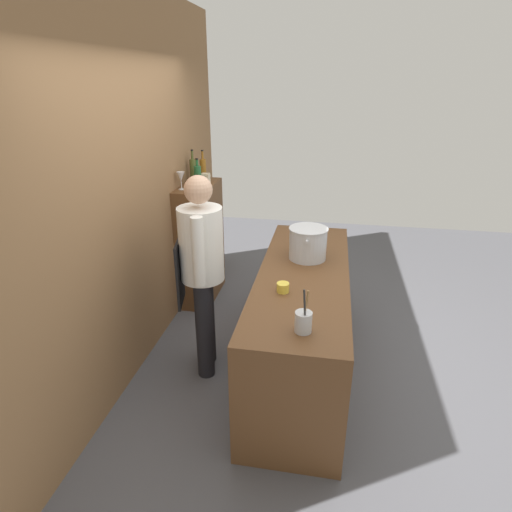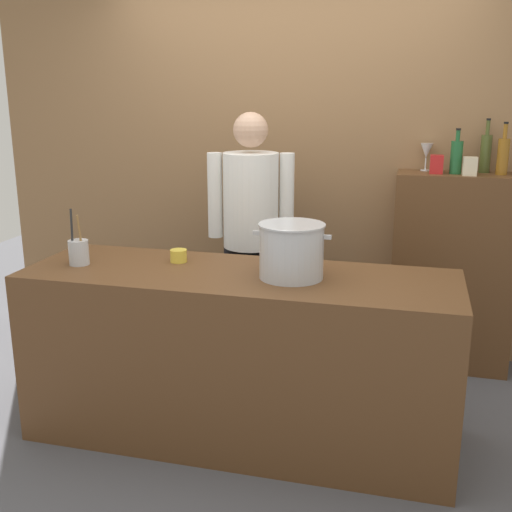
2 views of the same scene
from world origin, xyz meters
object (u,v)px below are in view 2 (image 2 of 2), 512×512
object	(u,v)px
wine_bottle_amber	(503,155)
wine_bottle_olive	(486,152)
utensil_crock	(79,252)
spice_tin_cream	(470,166)
wine_glass_short	(426,151)
chef	(251,226)
stockpot_large	(292,251)
butter_jar	(179,256)
wine_bottle_green	(456,156)
spice_tin_red	(437,164)

from	to	relation	value
wine_bottle_amber	wine_bottle_olive	bearing A→B (deg)	138.60
utensil_crock	spice_tin_cream	distance (m)	2.34
wine_bottle_amber	wine_glass_short	size ratio (longest dim) A/B	1.82
chef	stockpot_large	size ratio (longest dim) A/B	4.34
wine_bottle_olive	wine_bottle_amber	size ratio (longest dim) A/B	1.05
chef	wine_bottle_amber	size ratio (longest dim) A/B	5.23
butter_jar	wine_bottle_green	world-z (taller)	wine_bottle_green
utensil_crock	wine_glass_short	bearing A→B (deg)	37.81
butter_jar	utensil_crock	bearing A→B (deg)	-159.69
wine_glass_short	stockpot_large	bearing A→B (deg)	-115.25
wine_bottle_amber	spice_tin_cream	distance (m)	0.22
wine_bottle_olive	wine_bottle_amber	world-z (taller)	wine_bottle_olive
chef	wine_bottle_green	xyz separation A→B (m)	(1.21, 0.39, 0.43)
stockpot_large	utensil_crock	xyz separation A→B (m)	(-1.12, -0.05, -0.06)
chef	utensil_crock	distance (m)	1.10
wine_bottle_amber	spice_tin_red	bearing A→B (deg)	-174.08
wine_bottle_green	spice_tin_red	world-z (taller)	wine_bottle_green
butter_jar	wine_bottle_olive	world-z (taller)	wine_bottle_olive
wine_glass_short	wine_bottle_green	bearing A→B (deg)	-32.54
chef	spice_tin_red	bearing A→B (deg)	-173.31
stockpot_large	spice_tin_red	world-z (taller)	spice_tin_red
stockpot_large	wine_glass_short	bearing A→B (deg)	64.75
wine_bottle_green	spice_tin_red	distance (m)	0.13
wine_bottle_amber	spice_tin_red	world-z (taller)	wine_bottle_amber
wine_glass_short	wine_bottle_olive	bearing A→B (deg)	-1.29
stockpot_large	butter_jar	bearing A→B (deg)	168.44
chef	spice_tin_red	world-z (taller)	chef
chef	spice_tin_red	size ratio (longest dim) A/B	14.60
utensil_crock	stockpot_large	bearing A→B (deg)	2.52
wine_bottle_olive	wine_glass_short	bearing A→B (deg)	178.71
utensil_crock	spice_tin_cream	size ratio (longest dim) A/B	2.65
spice_tin_cream	wine_bottle_amber	bearing A→B (deg)	23.10
butter_jar	stockpot_large	bearing A→B (deg)	-11.56
butter_jar	spice_tin_red	world-z (taller)	spice_tin_red
chef	butter_jar	bearing A→B (deg)	59.53
chef	wine_glass_short	bearing A→B (deg)	-166.09
wine_glass_short	spice_tin_red	xyz separation A→B (m)	(0.06, -0.13, -0.07)
stockpot_large	spice_tin_cream	world-z (taller)	spice_tin_cream
chef	wine_bottle_olive	xyz separation A→B (m)	(1.38, 0.49, 0.44)
utensil_crock	spice_tin_red	size ratio (longest dim) A/B	2.60
stockpot_large	butter_jar	xyz separation A→B (m)	(-0.64, 0.13, -0.10)
wine_bottle_olive	utensil_crock	bearing A→B (deg)	-147.39
wine_glass_short	spice_tin_cream	world-z (taller)	wine_glass_short
butter_jar	wine_bottle_green	bearing A→B (deg)	36.40
wine_bottle_olive	spice_tin_cream	xyz separation A→B (m)	(-0.10, -0.16, -0.07)
stockpot_large	wine_bottle_olive	bearing A→B (deg)	53.07
wine_bottle_green	stockpot_large	bearing A→B (deg)	-123.75
chef	wine_bottle_amber	xyz separation A→B (m)	(1.48, 0.41, 0.44)
wine_bottle_olive	wine_bottle_amber	distance (m)	0.12
butter_jar	chef	bearing A→B (deg)	71.65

